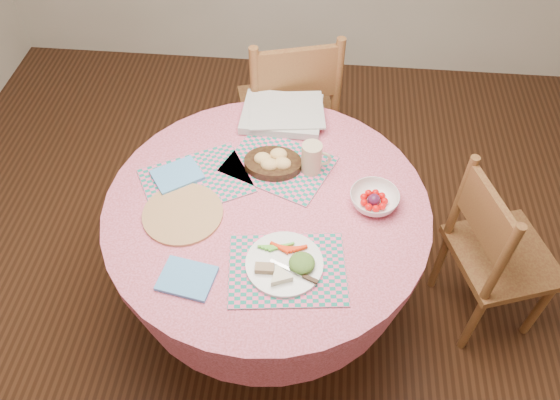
% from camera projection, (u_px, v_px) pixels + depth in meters
% --- Properties ---
extents(ground, '(4.00, 4.00, 0.00)m').
position_uv_depth(ground, '(270.00, 305.00, 2.63)').
color(ground, '#331C0F').
rests_on(ground, ground).
extents(dining_table, '(1.24, 1.24, 0.75)m').
position_uv_depth(dining_table, '(268.00, 235.00, 2.21)').
color(dining_table, '#E1698D').
rests_on(dining_table, ground).
extents(chair_right, '(0.50, 0.51, 0.88)m').
position_uv_depth(chair_right, '(494.00, 253.00, 2.27)').
color(chair_right, brown).
rests_on(chair_right, ground).
extents(chair_back, '(0.57, 0.56, 1.01)m').
position_uv_depth(chair_back, '(290.00, 110.00, 2.77)').
color(chair_back, brown).
rests_on(chair_back, ground).
extents(placemat_front, '(0.43, 0.35, 0.01)m').
position_uv_depth(placemat_front, '(287.00, 270.00, 1.86)').
color(placemat_front, '#157A67').
rests_on(placemat_front, dining_table).
extents(placemat_left, '(0.50, 0.46, 0.01)m').
position_uv_depth(placemat_left, '(196.00, 181.00, 2.14)').
color(placemat_left, '#157A67').
rests_on(placemat_left, dining_table).
extents(placemat_back, '(0.49, 0.43, 0.01)m').
position_uv_depth(placemat_back, '(279.00, 165.00, 2.19)').
color(placemat_back, '#157A67').
rests_on(placemat_back, dining_table).
extents(wicker_trivet, '(0.30, 0.30, 0.01)m').
position_uv_depth(wicker_trivet, '(183.00, 214.00, 2.02)').
color(wicker_trivet, olive).
rests_on(wicker_trivet, dining_table).
extents(napkin_near, '(0.20, 0.17, 0.01)m').
position_uv_depth(napkin_near, '(187.00, 278.00, 1.84)').
color(napkin_near, '#5396D5').
rests_on(napkin_near, dining_table).
extents(napkin_far, '(0.23, 0.22, 0.01)m').
position_uv_depth(napkin_far, '(177.00, 175.00, 2.14)').
color(napkin_far, '#5396D5').
rests_on(napkin_far, placemat_left).
extents(dinner_plate, '(0.27, 0.27, 0.05)m').
position_uv_depth(dinner_plate, '(286.00, 264.00, 1.86)').
color(dinner_plate, white).
rests_on(dinner_plate, placemat_front).
extents(bread_bowl, '(0.23, 0.23, 0.08)m').
position_uv_depth(bread_bowl, '(273.00, 162.00, 2.16)').
color(bread_bowl, black).
rests_on(bread_bowl, placemat_back).
extents(latte_mug, '(0.12, 0.08, 0.13)m').
position_uv_depth(latte_mug, '(312.00, 158.00, 2.12)').
color(latte_mug, tan).
rests_on(latte_mug, placemat_back).
extents(fruit_bowl, '(0.24, 0.24, 0.06)m').
position_uv_depth(fruit_bowl, '(374.00, 200.00, 2.04)').
color(fruit_bowl, white).
rests_on(fruit_bowl, dining_table).
extents(newspaper_stack, '(0.37, 0.29, 0.04)m').
position_uv_depth(newspaper_stack, '(283.00, 113.00, 2.37)').
color(newspaper_stack, silver).
rests_on(newspaper_stack, dining_table).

